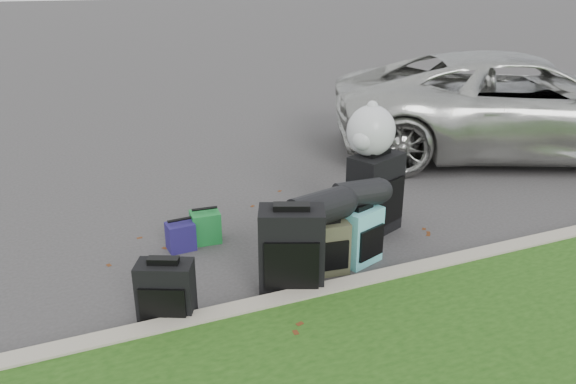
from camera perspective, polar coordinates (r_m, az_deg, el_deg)
name	(u,v)px	position (r m, az deg, el deg)	size (l,w,h in m)	color
ground	(305,247)	(5.75, 1.70, -5.64)	(120.00, 120.00, 0.00)	#383535
curb	(353,288)	(4.94, 6.60, -9.68)	(120.00, 0.18, 0.15)	#9E937F
suv	(518,105)	(9.23, 22.30, 8.21)	(2.52, 5.48, 1.52)	#B7B7B2
suitcase_small_black	(166,294)	(4.56, -12.26, -10.10)	(0.43, 0.24, 0.54)	black
suitcase_large_black_left	(291,252)	(4.80, 0.36, -6.14)	(0.55, 0.33, 0.79)	black
suitcase_olive	(328,248)	(5.21, 4.09, -5.65)	(0.37, 0.23, 0.50)	#393A27
suitcase_teal	(361,236)	(5.40, 7.46, -4.44)	(0.39, 0.23, 0.56)	#50AEB0
suitcase_large_black_right	(375,194)	(6.01, 8.82, -0.17)	(0.57, 0.34, 0.86)	black
tote_green	(206,227)	(5.87, -8.37, -3.52)	(0.29, 0.23, 0.33)	#1A7831
tote_navy	(181,236)	(5.76, -10.85, -4.44)	(0.27, 0.21, 0.29)	navy
duffel_left	(319,208)	(5.00, 3.19, -1.68)	(0.30, 0.30, 0.56)	black
duffel_right	(359,194)	(5.30, 7.22, -0.16)	(0.26, 0.26, 0.46)	black
trash_bag	(371,131)	(5.80, 8.43, 6.17)	(0.51, 0.51, 0.51)	silver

